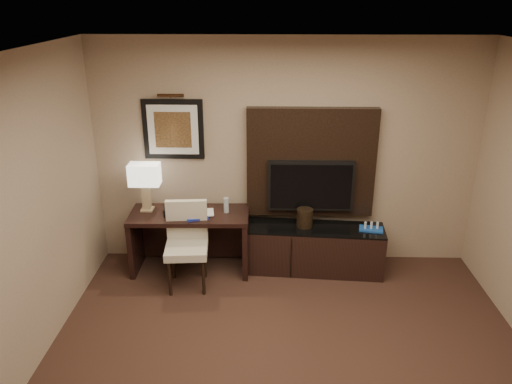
{
  "coord_description": "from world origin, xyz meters",
  "views": [
    {
      "loc": [
        -0.2,
        -3.11,
        3.11
      ],
      "look_at": [
        -0.33,
        1.8,
        1.15
      ],
      "focal_mm": 35.0,
      "sensor_mm": 36.0,
      "label": 1
    }
  ],
  "objects_px": {
    "desk_phone": "(173,210)",
    "desk_chair": "(187,248)",
    "water_bottle": "(226,205)",
    "minibar_tray": "(371,226)",
    "table_lamp": "(145,186)",
    "ice_bucket": "(305,218)",
    "desk": "(191,241)",
    "credenza": "(313,249)",
    "tv": "(311,186)"
  },
  "relations": [
    {
      "from": "table_lamp",
      "to": "minibar_tray",
      "type": "relative_size",
      "value": 2.24
    },
    {
      "from": "table_lamp",
      "to": "desk_phone",
      "type": "distance_m",
      "value": 0.42
    },
    {
      "from": "desk",
      "to": "credenza",
      "type": "xyz_separation_m",
      "value": [
        1.46,
        0.02,
        -0.09
      ]
    },
    {
      "from": "ice_bucket",
      "to": "water_bottle",
      "type": "bearing_deg",
      "value": -179.16
    },
    {
      "from": "minibar_tray",
      "to": "desk_chair",
      "type": "bearing_deg",
      "value": -170.52
    },
    {
      "from": "tv",
      "to": "desk_chair",
      "type": "xyz_separation_m",
      "value": [
        -1.4,
        -0.57,
        -0.54
      ]
    },
    {
      "from": "table_lamp",
      "to": "desk",
      "type": "bearing_deg",
      "value": -9.09
    },
    {
      "from": "credenza",
      "to": "tv",
      "type": "xyz_separation_m",
      "value": [
        -0.05,
        0.17,
        0.74
      ]
    },
    {
      "from": "credenza",
      "to": "desk_phone",
      "type": "xyz_separation_m",
      "value": [
        -1.65,
        -0.04,
        0.51
      ]
    },
    {
      "from": "desk_phone",
      "to": "ice_bucket",
      "type": "height_order",
      "value": "desk_phone"
    },
    {
      "from": "credenza",
      "to": "ice_bucket",
      "type": "distance_m",
      "value": 0.41
    },
    {
      "from": "ice_bucket",
      "to": "desk_phone",
      "type": "bearing_deg",
      "value": -177.34
    },
    {
      "from": "desk_chair",
      "to": "minibar_tray",
      "type": "distance_m",
      "value": 2.13
    },
    {
      "from": "credenza",
      "to": "water_bottle",
      "type": "bearing_deg",
      "value": -176.71
    },
    {
      "from": "desk",
      "to": "water_bottle",
      "type": "bearing_deg",
      "value": 4.11
    },
    {
      "from": "credenza",
      "to": "ice_bucket",
      "type": "height_order",
      "value": "ice_bucket"
    },
    {
      "from": "desk_chair",
      "to": "ice_bucket",
      "type": "height_order",
      "value": "desk_chair"
    },
    {
      "from": "desk",
      "to": "tv",
      "type": "relative_size",
      "value": 1.38
    },
    {
      "from": "tv",
      "to": "water_bottle",
      "type": "relative_size",
      "value": 5.64
    },
    {
      "from": "tv",
      "to": "desk_phone",
      "type": "distance_m",
      "value": 1.63
    },
    {
      "from": "desk_phone",
      "to": "desk_chair",
      "type": "bearing_deg",
      "value": -75.3
    },
    {
      "from": "tv",
      "to": "table_lamp",
      "type": "distance_m",
      "value": 1.92
    },
    {
      "from": "credenza",
      "to": "desk_chair",
      "type": "relative_size",
      "value": 1.7
    },
    {
      "from": "water_bottle",
      "to": "minibar_tray",
      "type": "bearing_deg",
      "value": -2.32
    },
    {
      "from": "credenza",
      "to": "desk_phone",
      "type": "bearing_deg",
      "value": -174.35
    },
    {
      "from": "desk",
      "to": "desk_phone",
      "type": "bearing_deg",
      "value": -175.68
    },
    {
      "from": "credenza",
      "to": "water_bottle",
      "type": "distance_m",
      "value": 1.16
    },
    {
      "from": "water_bottle",
      "to": "minibar_tray",
      "type": "xyz_separation_m",
      "value": [
        1.68,
        -0.07,
        -0.22
      ]
    },
    {
      "from": "table_lamp",
      "to": "ice_bucket",
      "type": "xyz_separation_m",
      "value": [
        1.85,
        -0.03,
        -0.37
      ]
    },
    {
      "from": "table_lamp",
      "to": "minibar_tray",
      "type": "height_order",
      "value": "table_lamp"
    },
    {
      "from": "water_bottle",
      "to": "tv",
      "type": "bearing_deg",
      "value": 8.71
    },
    {
      "from": "ice_bucket",
      "to": "minibar_tray",
      "type": "relative_size",
      "value": 0.8
    },
    {
      "from": "ice_bucket",
      "to": "tv",
      "type": "bearing_deg",
      "value": 64.0
    },
    {
      "from": "desk_phone",
      "to": "ice_bucket",
      "type": "relative_size",
      "value": 0.95
    },
    {
      "from": "ice_bucket",
      "to": "desk_chair",
      "type": "bearing_deg",
      "value": -162.02
    },
    {
      "from": "desk_chair",
      "to": "ice_bucket",
      "type": "relative_size",
      "value": 4.45
    },
    {
      "from": "desk_chair",
      "to": "desk_phone",
      "type": "height_order",
      "value": "desk_chair"
    },
    {
      "from": "desk_chair",
      "to": "ice_bucket",
      "type": "xyz_separation_m",
      "value": [
        1.33,
        0.43,
        0.19
      ]
    },
    {
      "from": "table_lamp",
      "to": "water_bottle",
      "type": "distance_m",
      "value": 0.96
    },
    {
      "from": "minibar_tray",
      "to": "desk",
      "type": "bearing_deg",
      "value": 179.23
    },
    {
      "from": "desk_phone",
      "to": "water_bottle",
      "type": "distance_m",
      "value": 0.62
    },
    {
      "from": "desk_chair",
      "to": "ice_bucket",
      "type": "distance_m",
      "value": 1.41
    },
    {
      "from": "table_lamp",
      "to": "desk_phone",
      "type": "height_order",
      "value": "table_lamp"
    },
    {
      "from": "desk",
      "to": "ice_bucket",
      "type": "bearing_deg",
      "value": 1.11
    },
    {
      "from": "table_lamp",
      "to": "desk_chair",
      "type": "bearing_deg",
      "value": -41.39
    },
    {
      "from": "table_lamp",
      "to": "water_bottle",
      "type": "bearing_deg",
      "value": -2.52
    },
    {
      "from": "table_lamp",
      "to": "credenza",
      "type": "bearing_deg",
      "value": -1.69
    },
    {
      "from": "desk",
      "to": "minibar_tray",
      "type": "bearing_deg",
      "value": -1.93
    },
    {
      "from": "desk",
      "to": "credenza",
      "type": "bearing_deg",
      "value": -0.25
    },
    {
      "from": "credenza",
      "to": "desk_chair",
      "type": "distance_m",
      "value": 1.51
    }
  ]
}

